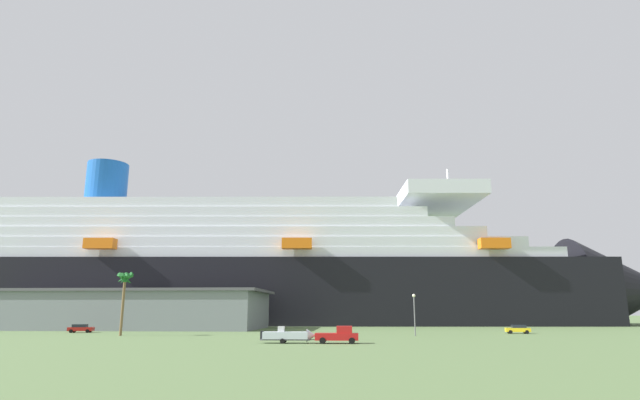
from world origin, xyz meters
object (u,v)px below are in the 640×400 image
Objects in this scene: small_boat_on_trailer at (291,336)px; palm_tree at (125,282)px; cruise_ship at (217,273)px; pickup_truck at (339,335)px; street_lamp at (414,308)px; parked_car_yellow_taxi at (518,329)px; parked_car_red_hatchback at (81,328)px.

small_boat_on_trailer is 36.64m from palm_tree.
cruise_ship is 47.87× the size of pickup_truck.
palm_tree reaches higher than pickup_truck.
parked_car_yellow_taxi is (20.16, 9.09, -3.77)m from street_lamp.
cruise_ship reaches higher than small_boat_on_trailer.
pickup_truck reaches higher than parked_car_yellow_taxi.
cruise_ship is 64.97m from palm_tree.
cruise_ship reaches higher than street_lamp.
cruise_ship is 56.80m from parked_car_red_hatchback.
cruise_ship is 59.41× the size of parked_car_yellow_taxi.
parked_car_red_hatchback is (-82.50, 1.21, 0.00)m from parked_car_yellow_taxi.
palm_tree is at bearing -41.75° from parked_car_red_hatchback.
parked_car_yellow_taxi is (39.30, 28.69, -0.13)m from small_boat_on_trailer.
pickup_truck is 1.19× the size of parked_car_red_hatchback.
parked_car_red_hatchback is (-49.47, 30.05, -0.21)m from pickup_truck.
cruise_ship is 92.10m from pickup_truck.
pickup_truck is 0.53× the size of palm_tree.
cruise_ship is at bearing 109.87° from small_boat_on_trailer.
street_lamp reaches higher than pickup_truck.
cruise_ship is 39.05× the size of street_lamp.
pickup_truck is 0.69× the size of small_boat_on_trailer.
parked_car_red_hatchback is at bearing 138.25° from palm_tree.
small_boat_on_trailer is at bearing -34.69° from parked_car_red_hatchback.
parked_car_yellow_taxi is at bearing 24.27° from street_lamp.
palm_tree is 1.55× the size of street_lamp.
street_lamp is (49.23, -63.67, -10.59)m from cruise_ship.
pickup_truck is (36.37, -83.42, -14.15)m from cruise_ship.
street_lamp is 63.29m from parked_car_red_hatchback.
cruise_ship is at bearing 127.71° from street_lamp.
street_lamp is 1.52× the size of parked_car_yellow_taxi.
pickup_truck is 23.84m from street_lamp.
pickup_truck is 42.08m from palm_tree.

